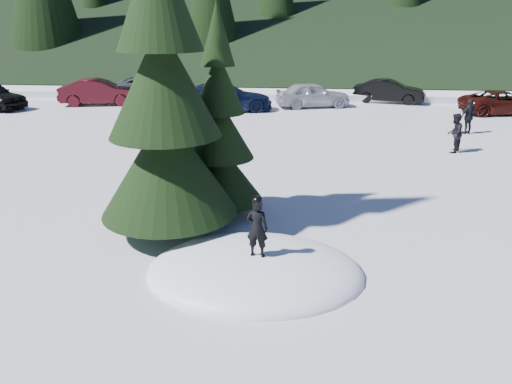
# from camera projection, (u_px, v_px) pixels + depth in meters

# --- Properties ---
(ground) EXTENTS (200.00, 200.00, 0.00)m
(ground) POSITION_uv_depth(u_px,v_px,m) (255.00, 273.00, 10.25)
(ground) COLOR white
(ground) RESTS_ON ground
(snow_mound) EXTENTS (4.48, 3.52, 0.96)m
(snow_mound) POSITION_uv_depth(u_px,v_px,m) (255.00, 273.00, 10.25)
(snow_mound) COLOR white
(snow_mound) RESTS_ON ground
(spruce_tall) EXTENTS (3.20, 3.20, 8.60)m
(spruce_tall) POSITION_uv_depth(u_px,v_px,m) (164.00, 96.00, 11.03)
(spruce_tall) COLOR black
(spruce_tall) RESTS_ON ground
(spruce_short) EXTENTS (2.20, 2.20, 5.37)m
(spruce_short) POSITION_uv_depth(u_px,v_px,m) (220.00, 137.00, 12.66)
(spruce_short) COLOR black
(spruce_short) RESTS_ON ground
(child_skier) EXTENTS (0.48, 0.35, 1.19)m
(child_skier) POSITION_uv_depth(u_px,v_px,m) (257.00, 228.00, 9.74)
(child_skier) COLOR black
(child_skier) RESTS_ON snow_mound
(adult_0) EXTENTS (0.88, 0.93, 1.52)m
(adult_0) POSITION_uv_depth(u_px,v_px,m) (455.00, 133.00, 19.15)
(adult_0) COLOR black
(adult_0) RESTS_ON ground
(adult_1) EXTENTS (0.99, 0.78, 1.56)m
(adult_1) POSITION_uv_depth(u_px,v_px,m) (469.00, 116.00, 22.24)
(adult_1) COLOR black
(adult_1) RESTS_ON ground
(car_1) EXTENTS (4.83, 2.47, 1.52)m
(car_1) POSITION_uv_depth(u_px,v_px,m) (100.00, 92.00, 29.65)
(car_1) COLOR #3A0A10
(car_1) RESTS_ON ground
(car_2) EXTENTS (5.89, 4.13, 1.49)m
(car_2) POSITION_uv_depth(u_px,v_px,m) (153.00, 88.00, 31.57)
(car_2) COLOR #505258
(car_2) RESTS_ON ground
(car_3) EXTENTS (5.52, 3.08, 1.51)m
(car_3) POSITION_uv_depth(u_px,v_px,m) (225.00, 97.00, 27.76)
(car_3) COLOR black
(car_3) RESTS_ON ground
(car_4) EXTENTS (4.55, 2.76, 1.45)m
(car_4) POSITION_uv_depth(u_px,v_px,m) (313.00, 95.00, 28.87)
(car_4) COLOR #9E9FA6
(car_4) RESTS_ON ground
(car_5) EXTENTS (4.43, 2.41, 1.38)m
(car_5) POSITION_uv_depth(u_px,v_px,m) (389.00, 91.00, 30.44)
(car_5) COLOR black
(car_5) RESTS_ON ground
(car_6) EXTENTS (4.71, 2.75, 1.23)m
(car_6) POSITION_uv_depth(u_px,v_px,m) (503.00, 103.00, 26.88)
(car_6) COLOR #340E09
(car_6) RESTS_ON ground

